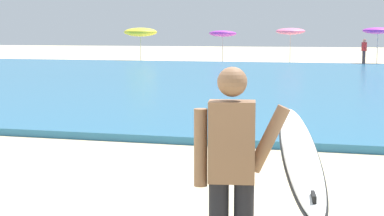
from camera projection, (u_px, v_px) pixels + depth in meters
sea at (310, 82)px, 24.03m from camera, size 120.00×28.00×0.14m
surfer_with_board at (263, 162)px, 4.54m from camera, size 1.14×2.79×1.73m
beach_umbrella_0 at (141, 32)px, 41.83m from camera, size 2.24×2.24×2.29m
beach_umbrella_1 at (223, 34)px, 41.04m from camera, size 1.83×1.85×2.15m
beach_umbrella_2 at (290, 31)px, 40.07m from camera, size 1.89×1.90×2.30m
beach_umbrella_3 at (378, 31)px, 37.00m from camera, size 1.82×1.82×2.28m
beachgoer_near_row_left at (364, 51)px, 37.86m from camera, size 0.32×0.20×1.58m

